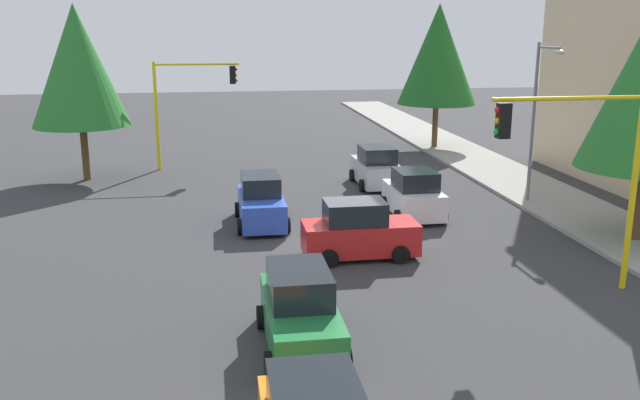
{
  "coord_description": "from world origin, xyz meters",
  "views": [
    {
      "loc": [
        23.51,
        -4.47,
        7.63
      ],
      "look_at": [
        -1.32,
        -0.57,
        1.2
      ],
      "focal_mm": 38.13,
      "sensor_mm": 36.0,
      "label": 1
    }
  ],
  "objects_px": {
    "traffic_signal_far_right": "(189,94)",
    "street_lamp_curbside": "(539,106)",
    "tree_opposite_side": "(78,66)",
    "car_blue": "(261,202)",
    "car_silver": "(376,168)",
    "traffic_signal_near_left": "(580,154)",
    "car_red": "(359,232)",
    "car_green": "(300,313)",
    "tree_roadside_far": "(438,54)",
    "car_white": "(414,195)"
  },
  "relations": [
    {
      "from": "street_lamp_curbside",
      "to": "car_silver",
      "type": "bearing_deg",
      "value": -128.98
    },
    {
      "from": "traffic_signal_near_left",
      "to": "street_lamp_curbside",
      "type": "xyz_separation_m",
      "value": [
        -9.61,
        3.47,
        0.21
      ]
    },
    {
      "from": "car_white",
      "to": "car_green",
      "type": "xyz_separation_m",
      "value": [
        11.02,
        -6.13,
        0.0
      ]
    },
    {
      "from": "car_white",
      "to": "car_green",
      "type": "height_order",
      "value": "same"
    },
    {
      "from": "traffic_signal_far_right",
      "to": "car_silver",
      "type": "distance_m",
      "value": 11.15
    },
    {
      "from": "car_blue",
      "to": "car_red",
      "type": "xyz_separation_m",
      "value": [
        4.53,
        2.99,
        -0.0
      ]
    },
    {
      "from": "traffic_signal_far_right",
      "to": "car_red",
      "type": "distance_m",
      "value": 17.38
    },
    {
      "from": "traffic_signal_far_right",
      "to": "street_lamp_curbside",
      "type": "bearing_deg",
      "value": 55.15
    },
    {
      "from": "tree_roadside_far",
      "to": "car_silver",
      "type": "height_order",
      "value": "tree_roadside_far"
    },
    {
      "from": "car_red",
      "to": "tree_opposite_side",
      "type": "bearing_deg",
      "value": -141.24
    },
    {
      "from": "traffic_signal_near_left",
      "to": "car_blue",
      "type": "distance_m",
      "value": 12.45
    },
    {
      "from": "tree_opposite_side",
      "to": "car_red",
      "type": "height_order",
      "value": "tree_opposite_side"
    },
    {
      "from": "tree_opposite_side",
      "to": "car_green",
      "type": "xyz_separation_m",
      "value": [
        20.36,
        8.42,
        -4.86
      ]
    },
    {
      "from": "car_silver",
      "to": "tree_roadside_far",
      "type": "bearing_deg",
      "value": 147.43
    },
    {
      "from": "traffic_signal_near_left",
      "to": "tree_roadside_far",
      "type": "bearing_deg",
      "value": 171.06
    },
    {
      "from": "car_red",
      "to": "tree_roadside_far",
      "type": "bearing_deg",
      "value": 155.16
    },
    {
      "from": "street_lamp_curbside",
      "to": "car_green",
      "type": "relative_size",
      "value": 1.67
    },
    {
      "from": "traffic_signal_far_right",
      "to": "car_red",
      "type": "relative_size",
      "value": 1.5
    },
    {
      "from": "street_lamp_curbside",
      "to": "car_blue",
      "type": "height_order",
      "value": "street_lamp_curbside"
    },
    {
      "from": "tree_roadside_far",
      "to": "car_blue",
      "type": "distance_m",
      "value": 20.37
    },
    {
      "from": "traffic_signal_near_left",
      "to": "car_red",
      "type": "relative_size",
      "value": 1.51
    },
    {
      "from": "car_white",
      "to": "car_green",
      "type": "relative_size",
      "value": 0.86
    },
    {
      "from": "traffic_signal_far_right",
      "to": "car_blue",
      "type": "distance_m",
      "value": 12.28
    },
    {
      "from": "traffic_signal_far_right",
      "to": "street_lamp_curbside",
      "type": "distance_m",
      "value": 18.18
    },
    {
      "from": "traffic_signal_far_right",
      "to": "car_blue",
      "type": "xyz_separation_m",
      "value": [
        11.47,
        2.98,
        -3.22
      ]
    },
    {
      "from": "street_lamp_curbside",
      "to": "traffic_signal_near_left",
      "type": "bearing_deg",
      "value": -19.88
    },
    {
      "from": "street_lamp_curbside",
      "to": "car_silver",
      "type": "relative_size",
      "value": 1.83
    },
    {
      "from": "tree_opposite_side",
      "to": "car_green",
      "type": "height_order",
      "value": "tree_opposite_side"
    },
    {
      "from": "tree_roadside_far",
      "to": "car_white",
      "type": "bearing_deg",
      "value": -21.21
    },
    {
      "from": "car_blue",
      "to": "car_red",
      "type": "distance_m",
      "value": 5.42
    },
    {
      "from": "car_white",
      "to": "car_green",
      "type": "bearing_deg",
      "value": -29.08
    },
    {
      "from": "car_green",
      "to": "traffic_signal_far_right",
      "type": "bearing_deg",
      "value": -172.0
    },
    {
      "from": "car_blue",
      "to": "car_silver",
      "type": "height_order",
      "value": "same"
    },
    {
      "from": "tree_opposite_side",
      "to": "car_blue",
      "type": "distance_m",
      "value": 13.47
    },
    {
      "from": "tree_roadside_far",
      "to": "car_silver",
      "type": "xyz_separation_m",
      "value": [
        9.65,
        -6.16,
        -5.05
      ]
    },
    {
      "from": "street_lamp_curbside",
      "to": "tree_roadside_far",
      "type": "distance_m",
      "value": 14.48
    },
    {
      "from": "street_lamp_curbside",
      "to": "car_blue",
      "type": "bearing_deg",
      "value": -84.82
    },
    {
      "from": "traffic_signal_far_right",
      "to": "tree_opposite_side",
      "type": "bearing_deg",
      "value": -69.25
    },
    {
      "from": "car_white",
      "to": "tree_roadside_far",
      "type": "bearing_deg",
      "value": 158.79
    },
    {
      "from": "street_lamp_curbside",
      "to": "car_red",
      "type": "bearing_deg",
      "value": -57.94
    },
    {
      "from": "car_blue",
      "to": "traffic_signal_near_left",
      "type": "bearing_deg",
      "value": 44.81
    },
    {
      "from": "car_red",
      "to": "car_green",
      "type": "xyz_separation_m",
      "value": [
        6.36,
        -2.82,
        0.0
      ]
    },
    {
      "from": "street_lamp_curbside",
      "to": "car_blue",
      "type": "relative_size",
      "value": 1.69
    },
    {
      "from": "tree_roadside_far",
      "to": "car_green",
      "type": "xyz_separation_m",
      "value": [
        26.36,
        -12.08,
        -5.05
      ]
    },
    {
      "from": "car_white",
      "to": "traffic_signal_far_right",
      "type": "bearing_deg",
      "value": -140.75
    },
    {
      "from": "traffic_signal_near_left",
      "to": "car_white",
      "type": "relative_size",
      "value": 1.63
    },
    {
      "from": "tree_opposite_side",
      "to": "tree_roadside_far",
      "type": "height_order",
      "value": "tree_roadside_far"
    },
    {
      "from": "traffic_signal_near_left",
      "to": "car_green",
      "type": "distance_m",
      "value": 9.22
    },
    {
      "from": "car_blue",
      "to": "car_silver",
      "type": "relative_size",
      "value": 1.08
    },
    {
      "from": "tree_opposite_side",
      "to": "car_silver",
      "type": "bearing_deg",
      "value": 75.73
    }
  ]
}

